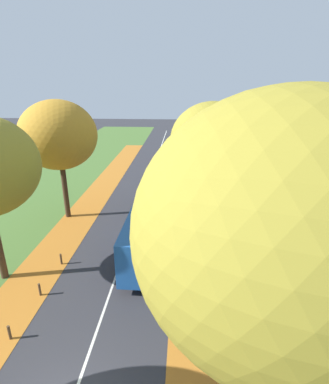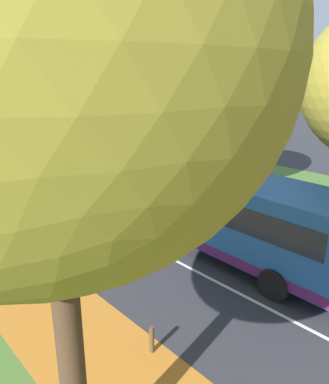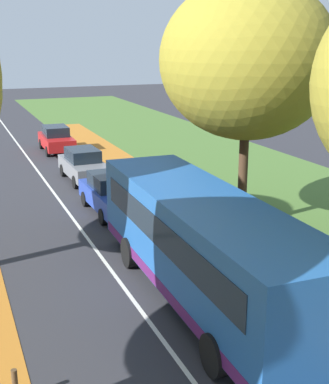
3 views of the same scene
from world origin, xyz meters
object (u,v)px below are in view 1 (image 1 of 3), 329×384
(bollard_fourth, at_px, (40,290))
(car_grey_following, at_px, (166,174))
(bollard_third, at_px, (9,333))
(bus, at_px, (152,223))
(tree_left_mid, at_px, (58,135))
(car_blue_lead, at_px, (161,191))
(car_red_third_in_line, at_px, (170,157))
(tree_right_mid, at_px, (212,141))
(bollard_fifth, at_px, (61,259))
(tree_right_nearest, at_px, (286,232))
(tree_right_near, at_px, (226,181))

(bollard_fourth, bearing_deg, car_grey_following, 74.19)
(bollard_third, height_order, bus, bus)
(tree_left_mid, xyz_separation_m, car_blue_lead, (7.29, 4.23, -5.81))
(car_blue_lead, distance_m, car_red_third_in_line, 13.28)
(car_grey_following, bearing_deg, car_blue_lead, -91.90)
(car_blue_lead, xyz_separation_m, car_red_third_in_line, (0.31, 13.28, 0.00))
(tree_right_mid, relative_size, bollard_third, 12.99)
(tree_right_mid, distance_m, bollard_third, 17.10)
(tree_left_mid, xyz_separation_m, bollard_fifth, (2.05, -6.67, -6.27))
(tree_left_mid, relative_size, bollard_third, 13.18)
(tree_right_nearest, xyz_separation_m, car_red_third_in_line, (-3.70, 33.90, -6.91))
(tree_left_mid, height_order, bus, tree_left_mid)
(tree_right_nearest, relative_size, tree_right_mid, 1.15)
(bollard_third, distance_m, car_blue_lead, 17.34)
(bollard_fourth, xyz_separation_m, car_red_third_in_line, (5.57, 26.98, 0.46))
(bollard_fifth, relative_size, car_blue_lead, 0.17)
(tree_right_nearest, relative_size, car_blue_lead, 2.47)
(bollard_fifth, bearing_deg, tree_left_mid, 107.10)
(tree_left_mid, relative_size, tree_right_nearest, 0.88)
(bollard_fourth, height_order, bollard_fifth, bollard_fourth)
(tree_right_nearest, bearing_deg, tree_right_mid, 89.58)
(tree_right_mid, distance_m, bollard_fifth, 13.31)
(tree_right_mid, bearing_deg, tree_left_mid, -176.40)
(bollard_fourth, relative_size, car_grey_following, 0.17)
(tree_left_mid, xyz_separation_m, bollard_fourth, (2.03, -9.48, -6.27))
(bollard_third, relative_size, bus, 0.07)
(bollard_third, bearing_deg, car_grey_following, 76.05)
(car_blue_lead, height_order, car_grey_following, same)
(bollard_fourth, bearing_deg, bus, 44.69)
(tree_right_mid, distance_m, car_grey_following, 11.25)
(tree_left_mid, bearing_deg, tree_right_near, -35.61)
(bollard_fifth, xyz_separation_m, car_blue_lead, (5.24, 10.89, 0.46))
(bollard_third, relative_size, car_red_third_in_line, 0.17)
(tree_right_nearest, height_order, tree_right_near, tree_right_nearest)
(bollard_fifth, height_order, bus, bus)
(bollard_fourth, height_order, car_grey_following, car_grey_following)
(bollard_fourth, bearing_deg, car_red_third_in_line, 78.34)
(tree_right_near, distance_m, tree_right_mid, 8.82)
(tree_right_mid, bearing_deg, bollard_fourth, -132.67)
(car_red_third_in_line, bearing_deg, bollard_fourth, -101.66)
(tree_left_mid, bearing_deg, car_grey_following, 52.52)
(tree_right_near, distance_m, car_grey_following, 18.98)
(tree_left_mid, relative_size, car_blue_lead, 2.17)
(tree_left_mid, bearing_deg, tree_right_mid, 3.60)
(tree_left_mid, distance_m, car_blue_lead, 10.24)
(tree_right_mid, height_order, bollard_fifth, tree_right_mid)
(tree_right_near, height_order, bollard_fourth, tree_right_near)
(bus, bearing_deg, bollard_fourth, -135.31)
(tree_right_mid, bearing_deg, tree_right_nearest, -90.42)
(car_red_third_in_line, bearing_deg, bus, -90.63)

